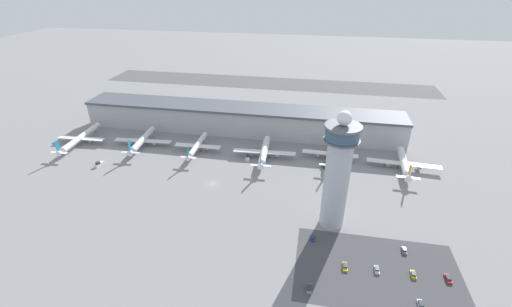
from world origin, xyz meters
name	(u,v)px	position (x,y,z in m)	size (l,w,h in m)	color
ground_plane	(213,184)	(0.00, 0.00, 0.00)	(1000.00, 1000.00, 0.00)	gray
terminal_building	(240,119)	(0.00, 70.00, 9.75)	(226.14, 25.00, 19.30)	#B2B2B7
runway_strip	(267,83)	(0.00, 194.10, 0.00)	(339.21, 44.00, 0.01)	#515154
control_tower	(337,172)	(64.14, -21.86, 27.63)	(15.10, 15.10, 55.69)	#ADB2BC
parking_lot_surface	(377,271)	(81.94, -48.14, 0.00)	(64.00, 40.00, 0.01)	#424247
airplane_gate_alpha	(80,138)	(-102.24, 31.11, 4.12)	(32.41, 45.27, 12.41)	white
airplane_gate_bravo	(142,140)	(-59.38, 35.65, 4.10)	(38.69, 38.19, 12.85)	silver
airplane_gate_charlie	(197,146)	(-20.67, 34.60, 4.29)	(30.24, 34.91, 11.70)	white
airplane_gate_delta	(264,152)	(23.36, 33.99, 4.50)	(39.22, 37.97, 13.64)	white
airplane_gate_echo	(330,153)	(63.63, 39.52, 4.44)	(34.16, 33.55, 13.06)	white
airplane_gate_foxtrot	(404,163)	(106.40, 35.54, 4.02)	(42.00, 35.89, 13.40)	white
service_truck_catering	(248,157)	(13.15, 31.86, 1.02)	(4.01, 8.23, 2.94)	black
service_truck_fuel	(325,166)	(60.81, 29.21, 0.97)	(5.02, 6.16, 2.81)	black
service_truck_baggage	(99,164)	(-73.19, 6.51, 0.91)	(3.35, 6.93, 2.64)	black
car_silver_sedan	(313,238)	(56.18, -34.43, 0.53)	(1.97, 4.08, 1.36)	black
car_black_suv	(377,270)	(81.72, -47.95, 0.56)	(1.77, 4.15, 1.46)	black
car_blue_compact	(345,266)	(69.53, -48.54, 0.54)	(1.90, 4.69, 1.39)	black
car_grey_coupe	(309,288)	(56.09, -61.91, 0.57)	(2.04, 4.67, 1.48)	black
car_yellow_taxi	(404,250)	(94.26, -35.01, 0.62)	(1.75, 4.26, 1.58)	black
car_navy_sedan	(448,279)	(107.91, -47.54, 0.56)	(1.99, 4.76, 1.45)	black
car_red_hatchback	(421,305)	(94.96, -61.78, 0.57)	(1.82, 4.53, 1.48)	black
car_maroon_suv	(413,274)	(95.29, -47.82, 0.55)	(1.79, 4.11, 1.42)	black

